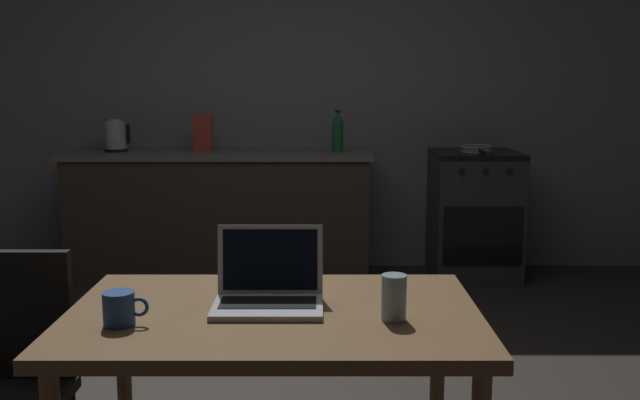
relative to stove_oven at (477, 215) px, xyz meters
The scene contains 12 objects.
back_wall 1.40m from the stove_oven, 160.44° to the left, with size 6.40×0.10×2.76m, color slate.
kitchen_counter 1.83m from the stove_oven, behind, with size 2.16×0.64×0.91m.
stove_oven is the anchor object (origin of this frame).
dining_table 3.36m from the stove_oven, 111.84° to the right, with size 1.20×0.78×0.75m.
chair 3.67m from the stove_oven, 124.84° to the right, with size 0.40×0.40×0.88m.
laptop 3.34m from the stove_oven, 112.33° to the right, with size 0.32×0.25×0.23m.
electric_kettle 2.62m from the stove_oven, behind, with size 0.18×0.16×0.23m.
bottle 1.15m from the stove_oven, behind, with size 0.08×0.08×0.29m.
frying_pan 0.48m from the stove_oven, 99.39° to the right, with size 0.25×0.42×0.05m.
coffee_mug 3.66m from the stove_oven, 117.07° to the right, with size 0.13×0.09×0.09m.
drinking_glass 3.34m from the stove_oven, 105.79° to the right, with size 0.07×0.07×0.13m.
cereal_box 2.03m from the stove_oven, behind, with size 0.13×0.05×0.26m.
Camera 1 is at (0.18, -3.00, 1.42)m, focal length 40.84 mm.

